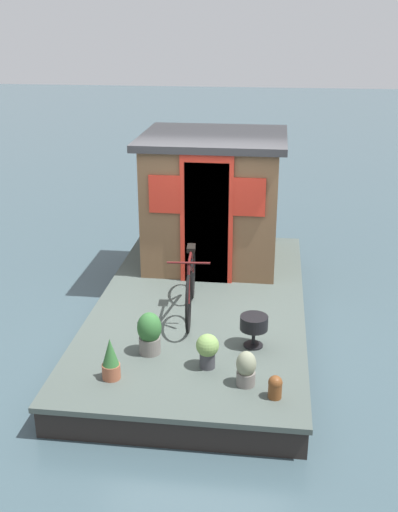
% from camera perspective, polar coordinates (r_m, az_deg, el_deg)
% --- Properties ---
extents(ground_plane, '(60.00, 60.00, 0.00)m').
position_cam_1_polar(ground_plane, '(8.36, 0.17, -6.41)').
color(ground_plane, '#384C54').
extents(houseboat_deck, '(5.21, 2.68, 0.38)m').
position_cam_1_polar(houseboat_deck, '(8.28, 0.17, -5.25)').
color(houseboat_deck, '#424C47').
rests_on(houseboat_deck, ground_plane).
extents(houseboat_cabin, '(1.93, 2.08, 1.91)m').
position_cam_1_polar(houseboat_cabin, '(9.25, 1.32, 5.30)').
color(houseboat_cabin, brown).
rests_on(houseboat_cabin, houseboat_deck).
extents(bicycle, '(1.66, 0.50, 0.85)m').
position_cam_1_polar(bicycle, '(7.70, -0.78, -2.59)').
color(bicycle, black).
rests_on(bicycle, houseboat_deck).
extents(potted_plant_thyme, '(0.20, 0.20, 0.38)m').
position_cam_1_polar(potted_plant_thyme, '(6.35, 4.34, -10.26)').
color(potted_plant_thyme, slate).
rests_on(potted_plant_thyme, houseboat_deck).
extents(potted_plant_succulent, '(0.27, 0.27, 0.49)m').
position_cam_1_polar(potted_plant_succulent, '(6.88, -4.56, -7.04)').
color(potted_plant_succulent, slate).
rests_on(potted_plant_succulent, houseboat_deck).
extents(potted_plant_sage, '(0.25, 0.25, 0.38)m').
position_cam_1_polar(potted_plant_sage, '(6.61, 0.78, -8.52)').
color(potted_plant_sage, '#38383D').
rests_on(potted_plant_sage, houseboat_deck).
extents(potted_plant_geranium, '(0.19, 0.19, 0.46)m').
position_cam_1_polar(potted_plant_geranium, '(6.49, -8.11, -9.39)').
color(potted_plant_geranium, '#935138').
rests_on(potted_plant_geranium, houseboat_deck).
extents(charcoal_grill, '(0.32, 0.32, 0.37)m').
position_cam_1_polar(charcoal_grill, '(7.01, 5.06, -6.26)').
color(charcoal_grill, black).
rests_on(charcoal_grill, houseboat_deck).
extents(mooring_bollard, '(0.14, 0.14, 0.24)m').
position_cam_1_polar(mooring_bollard, '(6.22, 7.00, -11.79)').
color(mooring_bollard, brown).
rests_on(mooring_bollard, houseboat_deck).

